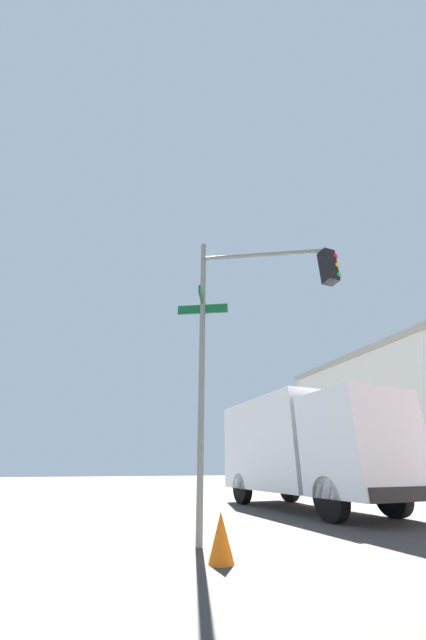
# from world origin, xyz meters

# --- Properties ---
(traffic_signal_near) EXTENTS (1.89, 3.22, 6.08)m
(traffic_signal_near) POSITION_xyz_m (-6.78, -5.48, 4.29)
(traffic_signal_near) COLOR slate
(traffic_signal_near) RESTS_ON ground_plane
(box_truck_second) EXTENTS (7.33, 2.50, 3.48)m
(box_truck_second) POSITION_xyz_m (-11.14, -1.85, 1.89)
(box_truck_second) COLOR silver
(box_truck_second) RESTS_ON ground_plane
(traffic_cone) EXTENTS (0.36, 0.36, 0.61)m
(traffic_cone) POSITION_xyz_m (-6.32, -6.63, 0.31)
(traffic_cone) COLOR orange
(traffic_cone) RESTS_ON ground_plane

